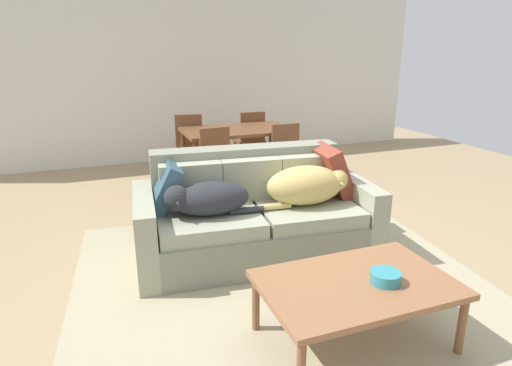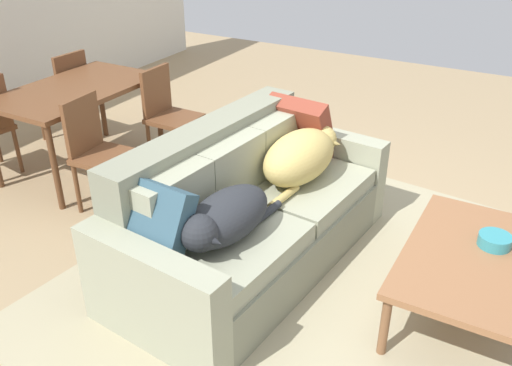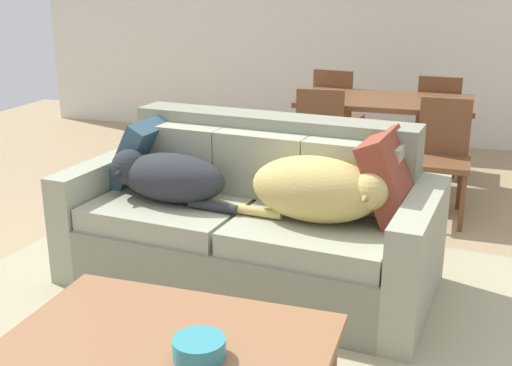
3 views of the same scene
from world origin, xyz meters
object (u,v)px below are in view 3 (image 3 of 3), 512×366
object	(u,v)px
throw_pillow_by_left_arm	(142,152)
coffee_table	(169,350)
dining_chair_near_right	(442,153)
dog_on_right_cushion	(319,189)
dining_chair_far_left	(336,113)
dining_table	(386,107)
dining_chair_near_left	(317,144)
dog_on_left_cushion	(166,177)
couch	(253,223)
bowl_on_coffee_table	(199,348)
throw_pillow_by_right_arm	(392,179)
dining_chair_far_right	(438,119)

from	to	relation	value
throw_pillow_by_left_arm	coffee_table	distance (m)	1.79
coffee_table	dining_chair_near_right	size ratio (longest dim) A/B	1.35
dog_on_right_cushion	dining_chair_near_right	xyz separation A→B (m)	(0.55, 1.56, -0.16)
coffee_table	dining_chair_far_left	xyz separation A→B (m)	(-0.16, 3.91, 0.11)
throw_pillow_by_left_arm	dining_chair_near_right	distance (m)	2.13
dining_table	dining_chair_near_right	xyz separation A→B (m)	(0.48, -0.59, -0.20)
dog_on_right_cushion	dining_chair_near_left	distance (m)	1.58
dog_on_left_cushion	dining_chair_near_left	size ratio (longest dim) A/B	0.90
dog_on_left_cushion	dining_chair_near_right	distance (m)	2.08
couch	bowl_on_coffee_table	world-z (taller)	couch
dining_table	throw_pillow_by_right_arm	bearing A→B (deg)	-82.25
dog_on_right_cushion	dining_chair_near_right	bearing A→B (deg)	76.09
throw_pillow_by_left_arm	dining_chair_near_left	xyz separation A→B (m)	(0.81, 1.21, -0.17)
bowl_on_coffee_table	dining_chair_far_left	bearing A→B (deg)	94.47
dog_on_right_cushion	dining_chair_near_left	bearing A→B (deg)	108.44
throw_pillow_by_right_arm	dining_table	distance (m)	2.00
couch	dining_chair_far_right	distance (m)	2.68
throw_pillow_by_right_arm	coffee_table	size ratio (longest dim) A/B	0.40
dog_on_left_cushion	dining_chair_near_right	bearing A→B (deg)	52.03
dog_on_left_cushion	dining_chair_near_left	world-z (taller)	dining_chair_near_left
couch	dog_on_left_cushion	bearing A→B (deg)	-157.95
bowl_on_coffee_table	throw_pillow_by_left_arm	bearing A→B (deg)	122.95
throw_pillow_by_right_arm	coffee_table	distance (m)	1.55
couch	dog_on_left_cushion	xyz separation A→B (m)	(-0.46, -0.14, 0.27)
bowl_on_coffee_table	dining_chair_far_left	distance (m)	3.99
throw_pillow_by_left_arm	dining_table	size ratio (longest dim) A/B	0.31
coffee_table	bowl_on_coffee_table	bearing A→B (deg)	-24.38
dog_on_left_cushion	dining_chair_far_left	size ratio (longest dim) A/B	0.88
dog_on_right_cushion	dining_chair_near_left	world-z (taller)	dining_chair_near_left
couch	throw_pillow_by_left_arm	size ratio (longest dim) A/B	5.06
bowl_on_coffee_table	dining_chair_near_left	xyz separation A→B (m)	(-0.22, 2.81, 0.03)
couch	throw_pillow_by_left_arm	distance (m)	0.82
throw_pillow_by_left_arm	dining_chair_near_right	bearing A→B (deg)	35.85
dining_chair_near_left	dining_chair_far_right	xyz separation A→B (m)	(0.83, 1.18, 0.00)
throw_pillow_by_left_arm	dining_chair_near_right	world-z (taller)	throw_pillow_by_left_arm
dog_on_right_cushion	dining_table	world-z (taller)	dog_on_right_cushion
dining_table	dining_chair_far_left	size ratio (longest dim) A/B	1.51
dining_chair_near_left	bowl_on_coffee_table	bearing A→B (deg)	-89.65
coffee_table	dining_table	world-z (taller)	dining_table
bowl_on_coffee_table	dining_chair_near_right	size ratio (longest dim) A/B	0.21
bowl_on_coffee_table	dog_on_left_cushion	bearing A→B (deg)	119.41
bowl_on_coffee_table	dining_chair_near_right	bearing A→B (deg)	76.54
dining_chair_far_right	dining_chair_near_right	bearing A→B (deg)	96.98
throw_pillow_by_right_arm	dog_on_left_cushion	bearing A→B (deg)	-174.49
dining_chair_near_right	dining_chair_far_left	world-z (taller)	dining_chair_far_left
couch	dining_chair_far_left	size ratio (longest dim) A/B	2.35
dining_table	dining_chair_near_right	world-z (taller)	dining_chair_near_right
dog_on_left_cushion	dining_table	distance (m)	2.30
dining_chair_near_left	dining_chair_far_right	world-z (taller)	same
dog_on_left_cushion	dining_chair_far_right	world-z (taller)	dining_chair_far_right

